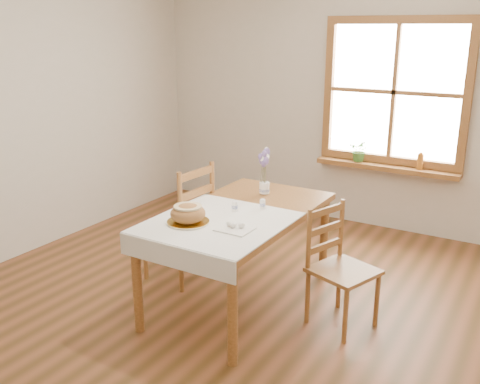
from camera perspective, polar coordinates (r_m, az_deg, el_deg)
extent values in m
plane|color=brown|center=(4.10, -2.22, -13.19)|extent=(5.00, 5.00, 0.00)
cube|color=beige|center=(5.84, 11.33, 9.26)|extent=(4.50, 0.10, 2.60)
cube|color=beige|center=(5.19, -23.85, 7.18)|extent=(0.10, 5.00, 2.60)
cube|color=#9C5F30|center=(5.60, 16.73, 17.20)|extent=(1.46, 0.08, 0.08)
cube|color=#9C5F30|center=(5.75, 15.56, 3.37)|extent=(1.46, 0.08, 0.08)
cube|color=#9C5F30|center=(5.85, 9.51, 10.86)|extent=(0.08, 0.08, 1.30)
cube|color=#9C5F30|center=(5.50, 23.14, 9.33)|extent=(0.08, 0.08, 1.30)
cube|color=#9C5F30|center=(5.64, 16.12, 10.19)|extent=(0.04, 0.06, 1.30)
cube|color=#9C5F30|center=(5.64, 16.12, 10.19)|extent=(1.30, 0.06, 0.04)
cube|color=white|center=(5.67, 16.21, 10.22)|extent=(1.30, 0.01, 1.30)
cube|color=#9C5F30|center=(5.71, 15.34, 2.57)|extent=(1.46, 0.20, 0.05)
cube|color=#9C5F30|center=(4.02, 0.00, -2.38)|extent=(0.90, 1.60, 0.05)
cylinder|color=#9C5F30|center=(3.84, -10.89, -9.79)|extent=(0.07, 0.07, 0.70)
cylinder|color=#9C5F30|center=(3.42, -0.80, -13.04)|extent=(0.07, 0.07, 0.70)
cylinder|color=#9C5F30|center=(4.94, 0.54, -3.23)|extent=(0.07, 0.07, 0.70)
cylinder|color=#9C5F30|center=(4.62, 8.94, -4.93)|extent=(0.07, 0.07, 0.70)
cube|color=silver|center=(3.77, -2.38, -3.28)|extent=(0.91, 0.99, 0.01)
cylinder|color=white|center=(3.76, -5.55, -3.21)|extent=(0.36, 0.36, 0.02)
ellipsoid|color=olive|center=(3.73, -5.58, -2.12)|extent=(0.25, 0.25, 0.14)
cube|color=silver|center=(3.62, -0.56, -3.96)|extent=(0.23, 0.20, 0.01)
cylinder|color=white|center=(3.97, -0.56, -1.49)|extent=(0.06, 0.06, 0.09)
cylinder|color=white|center=(4.03, 2.42, -1.25)|extent=(0.05, 0.05, 0.08)
cylinder|color=white|center=(4.41, 2.61, 0.35)|extent=(0.09, 0.09, 0.09)
imported|color=#3E742E|center=(5.77, 12.65, 4.08)|extent=(0.23, 0.25, 0.18)
cylinder|color=#B56821|center=(5.61, 18.67, 3.19)|extent=(0.08, 0.08, 0.17)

